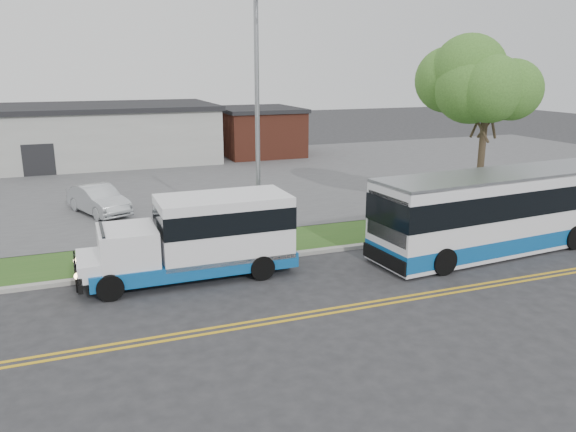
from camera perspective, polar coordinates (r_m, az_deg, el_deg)
name	(u,v)px	position (r m, az deg, el deg)	size (l,w,h in m)	color
ground	(202,279)	(19.75, -8.76, -6.31)	(140.00, 140.00, 0.00)	#28282B
lane_line_north	(231,325)	(16.31, -5.81, -10.94)	(70.00, 0.12, 0.01)	gold
lane_line_south	(234,329)	(16.04, -5.52, -11.39)	(70.00, 0.12, 0.01)	gold
curb	(195,266)	(20.74, -9.42, -5.08)	(80.00, 0.30, 0.15)	#9E9B93
verge	(186,252)	(22.42, -10.36, -3.65)	(80.00, 3.30, 0.10)	#2C551C
parking_lot	(142,184)	(35.95, -14.59, 3.15)	(80.00, 25.00, 0.10)	#4C4C4F
commercial_building	(40,136)	(45.38, -23.87, 7.46)	(25.40, 10.40, 4.35)	#9E9E99
brick_wing	(258,131)	(46.57, -3.03, 8.59)	(6.30, 7.30, 3.90)	brown
tree_east	(488,87)	(27.51, 19.61, 12.23)	(5.20, 5.20, 8.33)	#3B2B20
streetlight_near	(258,117)	(21.92, -3.08, 10.03)	(0.35, 1.53, 9.50)	gray
shuttle_bus	(204,234)	(19.58, -8.57, -1.85)	(7.36, 2.52, 2.81)	#0D4F92
transit_bus	(504,211)	(23.70, 21.08, 0.48)	(11.53, 3.54, 3.15)	white
parked_car_a	(98,200)	(28.97, -18.70, 1.59)	(1.49, 4.28, 1.41)	silver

